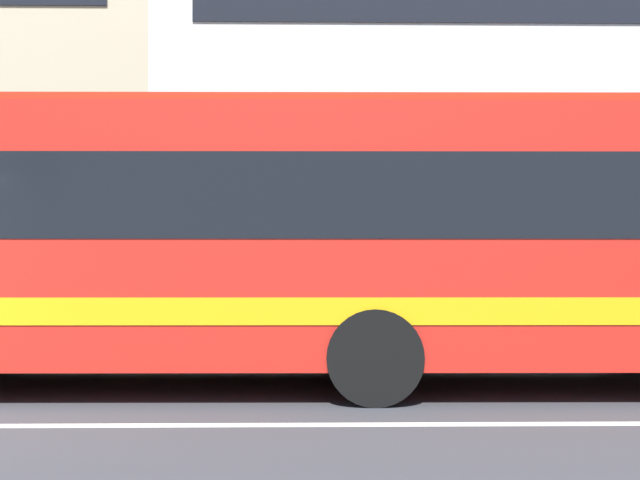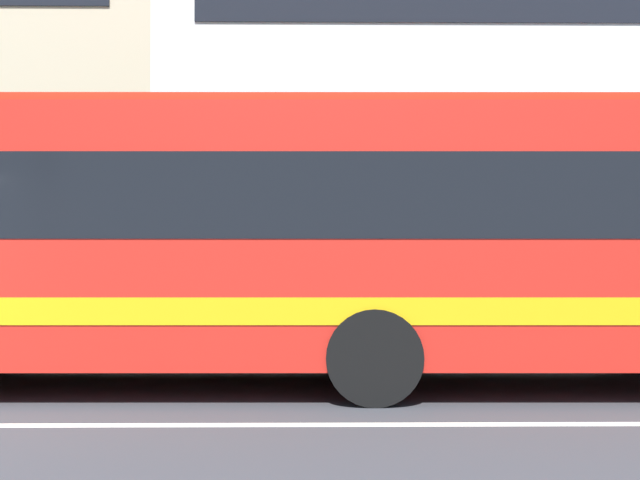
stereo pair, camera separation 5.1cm
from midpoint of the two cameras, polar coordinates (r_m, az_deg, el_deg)
The scene contains 2 objects.
apartment_block_right at distance 23.62m, azimuth 19.01°, elevation 11.16°, with size 22.26×11.34×13.00m.
transit_bus at distance 9.44m, azimuth -0.72°, elevation 0.43°, with size 10.72×2.78×3.26m.
Camera 1 is at (4.95, -7.32, 1.57)m, focal length 44.85 mm.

